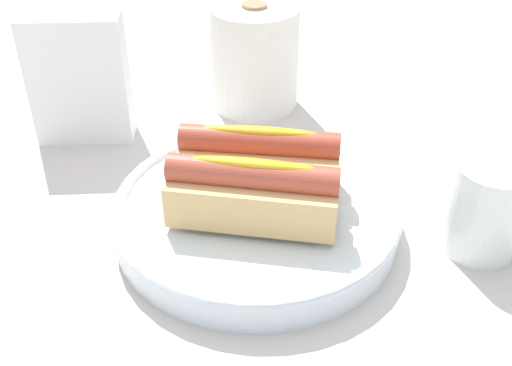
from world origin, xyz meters
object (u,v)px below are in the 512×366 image
object	(u,v)px
water_glass	(485,213)
paper_towel_roll	(255,57)
hotdog_back	(259,160)
serving_bowl	(256,214)
hotdog_front	(253,194)
napkin_box	(79,79)

from	to	relation	value
water_glass	paper_towel_roll	xyz separation A→B (m)	(-0.23, 0.27, 0.03)
hotdog_back	paper_towel_roll	xyz separation A→B (m)	(-0.03, 0.23, 0.00)
serving_bowl	paper_towel_roll	size ratio (longest dim) A/B	2.04
hotdog_front	serving_bowl	bearing A→B (deg)	88.92
paper_towel_roll	napkin_box	xyz separation A→B (m)	(-0.19, -0.10, 0.01)
water_glass	paper_towel_roll	bearing A→B (deg)	131.28
serving_bowl	hotdog_back	world-z (taller)	hotdog_back
hotdog_back	paper_towel_roll	bearing A→B (deg)	96.39
serving_bowl	paper_towel_roll	distance (m)	0.27
serving_bowl	water_glass	size ratio (longest dim) A/B	3.04
hotdog_back	paper_towel_roll	size ratio (longest dim) A/B	1.13
hotdog_back	paper_towel_roll	distance (m)	0.23
paper_towel_roll	napkin_box	distance (m)	0.22
serving_bowl	hotdog_front	xyz separation A→B (m)	(-0.00, -0.03, 0.04)
serving_bowl	hotdog_front	distance (m)	0.05
paper_towel_roll	napkin_box	world-z (taller)	napkin_box
serving_bowl	water_glass	bearing A→B (deg)	-1.71
serving_bowl	napkin_box	bearing A→B (deg)	143.77
hotdog_back	napkin_box	size ratio (longest dim) A/B	1.01
serving_bowl	napkin_box	world-z (taller)	napkin_box
serving_bowl	hotdog_back	bearing A→B (deg)	88.92
serving_bowl	paper_towel_roll	xyz separation A→B (m)	(-0.03, 0.26, 0.05)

